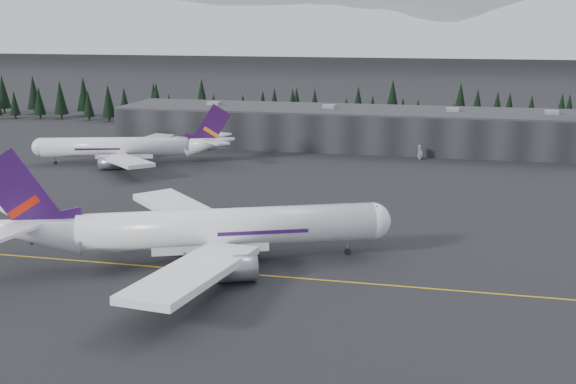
% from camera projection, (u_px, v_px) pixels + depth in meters
% --- Properties ---
extents(ground, '(1400.00, 1400.00, 0.00)m').
position_uv_depth(ground, '(262.00, 271.00, 121.15)').
color(ground, black).
rests_on(ground, ground).
extents(taxiline, '(400.00, 0.40, 0.02)m').
position_uv_depth(taxiline, '(258.00, 275.00, 119.25)').
color(taxiline, gold).
rests_on(taxiline, ground).
extents(terminal, '(160.00, 30.00, 12.60)m').
position_uv_depth(terminal, '(359.00, 128.00, 238.20)').
color(terminal, black).
rests_on(terminal, ground).
extents(treeline, '(360.00, 20.00, 15.00)m').
position_uv_depth(treeline, '(371.00, 111.00, 273.00)').
color(treeline, black).
rests_on(treeline, ground).
extents(mountain_ridge, '(4400.00, 900.00, 420.00)m').
position_uv_depth(mountain_ridge, '(435.00, 48.00, 1069.30)').
color(mountain_ridge, white).
rests_on(mountain_ridge, ground).
extents(jet_main, '(68.95, 61.43, 21.06)m').
position_uv_depth(jet_main, '(193.00, 230.00, 124.02)').
color(jet_main, white).
rests_on(jet_main, ground).
extents(jet_parked, '(58.08, 52.75, 17.44)m').
position_uv_depth(jet_parked, '(133.00, 147.00, 210.31)').
color(jet_parked, silver).
rests_on(jet_parked, ground).
extents(gse_vehicle_a, '(3.07, 5.61, 1.49)m').
position_uv_depth(gse_vehicle_a, '(178.00, 150.00, 228.95)').
color(gse_vehicle_a, silver).
rests_on(gse_vehicle_a, ground).
extents(gse_vehicle_b, '(4.67, 2.80, 1.49)m').
position_uv_depth(gse_vehicle_b, '(420.00, 157.00, 217.81)').
color(gse_vehicle_b, silver).
rests_on(gse_vehicle_b, ground).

